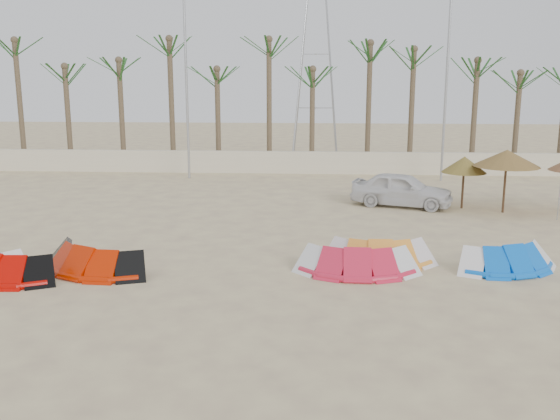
# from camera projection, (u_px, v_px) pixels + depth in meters

# --- Properties ---
(ground) EXTENTS (120.00, 120.00, 0.00)m
(ground) POSITION_uv_depth(u_px,v_px,m) (265.00, 314.00, 15.27)
(ground) COLOR beige
(ground) RESTS_ON ground
(boundary_wall) EXTENTS (60.00, 0.30, 1.30)m
(boundary_wall) POSITION_uv_depth(u_px,v_px,m) (297.00, 162.00, 36.57)
(boundary_wall) COLOR beige
(boundary_wall) RESTS_ON ground
(palm_line) EXTENTS (52.00, 4.00, 7.70)m
(palm_line) POSITION_uv_depth(u_px,v_px,m) (310.00, 62.00, 36.75)
(palm_line) COLOR brown
(palm_line) RESTS_ON ground
(lamp_b) EXTENTS (1.25, 0.14, 11.00)m
(lamp_b) POSITION_uv_depth(u_px,v_px,m) (187.00, 73.00, 33.89)
(lamp_b) COLOR #A5A8AD
(lamp_b) RESTS_ON ground
(lamp_c) EXTENTS (1.25, 0.14, 11.00)m
(lamp_c) POSITION_uv_depth(u_px,v_px,m) (448.00, 73.00, 33.03)
(lamp_c) COLOR #A5A8AD
(lamp_c) RESTS_ON ground
(pylon) EXTENTS (3.00, 3.00, 14.00)m
(pylon) POSITION_uv_depth(u_px,v_px,m) (315.00, 160.00, 42.50)
(pylon) COLOR #A5A8AD
(pylon) RESTS_ON ground
(kite_red_left) EXTENTS (3.86, 2.43, 0.90)m
(kite_red_left) POSITION_uv_depth(u_px,v_px,m) (5.00, 262.00, 18.09)
(kite_red_left) COLOR #B20500
(kite_red_left) RESTS_ON ground
(kite_red_mid) EXTENTS (4.09, 2.81, 0.90)m
(kite_red_mid) POSITION_uv_depth(u_px,v_px,m) (96.00, 255.00, 18.73)
(kite_red_mid) COLOR #B51B00
(kite_red_mid) RESTS_ON ground
(kite_red_right) EXTENTS (3.54, 1.60, 0.90)m
(kite_red_right) POSITION_uv_depth(u_px,v_px,m) (356.00, 257.00, 18.58)
(kite_red_right) COLOR red
(kite_red_right) RESTS_ON ground
(kite_orange) EXTENTS (3.36, 1.58, 0.90)m
(kite_orange) POSITION_uv_depth(u_px,v_px,m) (378.00, 249.00, 19.41)
(kite_orange) COLOR orange
(kite_orange) RESTS_ON ground
(kite_blue) EXTENTS (3.49, 2.37, 0.90)m
(kite_blue) POSITION_uv_depth(u_px,v_px,m) (506.00, 255.00, 18.80)
(kite_blue) COLOR blue
(kite_blue) RESTS_ON ground
(parasol_left) EXTENTS (1.93, 1.93, 2.28)m
(parasol_left) POSITION_uv_depth(u_px,v_px,m) (464.00, 165.00, 26.84)
(parasol_left) COLOR #4C331E
(parasol_left) RESTS_ON ground
(parasol_mid) EXTENTS (2.74, 2.74, 2.67)m
(parasol_mid) POSITION_uv_depth(u_px,v_px,m) (507.00, 158.00, 25.93)
(parasol_mid) COLOR #4C331E
(parasol_mid) RESTS_ON ground
(car) EXTENTS (4.74, 3.07, 1.50)m
(car) POSITION_uv_depth(u_px,v_px,m) (402.00, 189.00, 27.53)
(car) COLOR silver
(car) RESTS_ON ground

